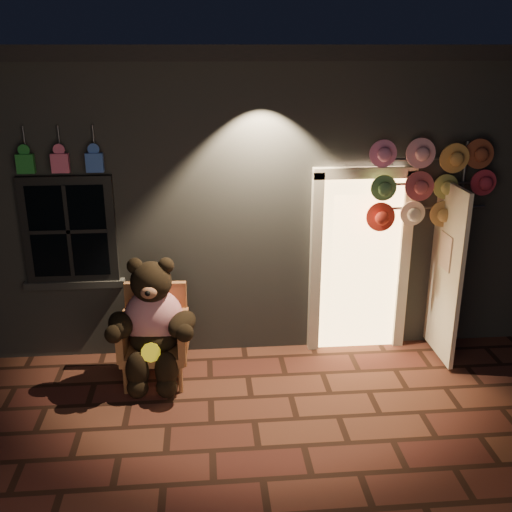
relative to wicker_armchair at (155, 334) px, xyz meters
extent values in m
plane|color=brown|center=(1.00, -0.95, -0.51)|extent=(60.00, 60.00, 0.00)
cube|color=slate|center=(1.00, 3.05, 1.14)|extent=(7.00, 5.00, 3.30)
cube|color=black|center=(1.00, 3.05, 2.87)|extent=(7.30, 5.30, 0.16)
cube|color=black|center=(-0.90, 0.51, 1.04)|extent=(1.00, 0.10, 1.20)
cube|color=black|center=(-0.90, 0.48, 1.04)|extent=(0.82, 0.06, 1.02)
cube|color=slate|center=(-0.90, 0.51, 0.41)|extent=(1.10, 0.14, 0.08)
cube|color=#FFC572|center=(2.35, 0.53, 0.54)|extent=(0.92, 0.10, 2.10)
cube|color=beige|center=(1.83, 0.49, 0.54)|extent=(0.12, 0.12, 2.20)
cube|color=beige|center=(2.87, 0.49, 0.54)|extent=(0.12, 0.12, 2.20)
cube|color=beige|center=(2.35, 0.49, 1.62)|extent=(1.16, 0.12, 0.12)
cube|color=beige|center=(3.25, 0.15, 0.54)|extent=(0.05, 0.80, 2.00)
cube|color=#23822F|center=(-1.25, 0.43, 1.79)|extent=(0.18, 0.07, 0.20)
cylinder|color=#59595E|center=(-1.25, 0.49, 2.04)|extent=(0.02, 0.02, 0.25)
cube|color=#DF5C80|center=(-0.90, 0.43, 1.79)|extent=(0.18, 0.07, 0.20)
cylinder|color=#59595E|center=(-0.90, 0.49, 2.04)|extent=(0.02, 0.02, 0.25)
cube|color=blue|center=(-0.55, 0.43, 1.79)|extent=(0.18, 0.07, 0.20)
cylinder|color=#59595E|center=(-0.55, 0.49, 2.04)|extent=(0.02, 0.02, 0.25)
cube|color=#A76E40|center=(0.00, -0.08, -0.16)|extent=(0.70, 0.66, 0.10)
cube|color=#A76E40|center=(0.01, 0.20, 0.18)|extent=(0.67, 0.11, 0.67)
cube|color=#A76E40|center=(-0.32, -0.09, 0.03)|extent=(0.11, 0.58, 0.38)
cube|color=#A76E40|center=(0.31, -0.12, 0.03)|extent=(0.11, 0.58, 0.38)
cylinder|color=#A76E40|center=(-0.31, -0.34, -0.36)|extent=(0.05, 0.05, 0.31)
cylinder|color=#A76E40|center=(0.27, -0.37, -0.36)|extent=(0.05, 0.05, 0.31)
cylinder|color=#A76E40|center=(-0.28, 0.20, -0.36)|extent=(0.05, 0.05, 0.31)
cylinder|color=#A76E40|center=(0.30, 0.17, -0.36)|extent=(0.05, 0.05, 0.31)
ellipsoid|color=red|center=(0.00, -0.04, 0.20)|extent=(0.66, 0.54, 0.67)
ellipsoid|color=black|center=(0.00, -0.11, 0.00)|extent=(0.55, 0.47, 0.31)
sphere|color=black|center=(0.00, -0.08, 0.64)|extent=(0.45, 0.45, 0.43)
sphere|color=black|center=(-0.16, -0.05, 0.80)|extent=(0.17, 0.17, 0.17)
sphere|color=black|center=(0.16, -0.07, 0.80)|extent=(0.17, 0.17, 0.17)
ellipsoid|color=#9B6346|center=(-0.01, -0.28, 0.60)|extent=(0.17, 0.13, 0.13)
ellipsoid|color=black|center=(-0.33, -0.23, 0.23)|extent=(0.36, 0.49, 0.24)
ellipsoid|color=black|center=(0.31, -0.26, 0.23)|extent=(0.39, 0.50, 0.24)
ellipsoid|color=black|center=(-0.17, -0.38, -0.22)|extent=(0.24, 0.24, 0.41)
ellipsoid|color=black|center=(0.13, -0.40, -0.22)|extent=(0.24, 0.24, 0.41)
sphere|color=black|center=(-0.17, -0.44, -0.39)|extent=(0.22, 0.22, 0.22)
sphere|color=black|center=(0.13, -0.46, -0.39)|extent=(0.22, 0.22, 0.22)
cylinder|color=yellow|center=(-0.02, -0.39, -0.02)|extent=(0.21, 0.10, 0.20)
cylinder|color=#59595E|center=(3.45, 0.43, 0.72)|extent=(0.04, 0.04, 2.47)
cylinder|color=#59595E|center=(3.17, 0.41, 1.77)|extent=(1.10, 0.03, 0.03)
cylinder|color=#59595E|center=(3.17, 0.41, 1.50)|extent=(1.10, 0.03, 0.03)
cylinder|color=#59595E|center=(3.17, 0.41, 1.22)|extent=(1.10, 0.03, 0.03)
cylinder|color=pink|center=(2.50, 0.35, 1.82)|extent=(0.31, 0.11, 0.31)
cylinder|color=#FFA5B5|center=(2.86, 0.32, 1.82)|extent=(0.31, 0.11, 0.31)
cylinder|color=#EAA54F|center=(3.23, 0.29, 1.82)|extent=(0.31, 0.11, 0.31)
cylinder|color=#9D472C|center=(3.59, 0.35, 1.82)|extent=(0.31, 0.11, 0.31)
cylinder|color=#639E5C|center=(2.50, 0.32, 1.50)|extent=(0.31, 0.11, 0.31)
cylinder|color=#C6505B|center=(2.86, 0.29, 1.50)|extent=(0.31, 0.11, 0.31)
cylinder|color=tan|center=(3.23, 0.35, 1.50)|extent=(0.31, 0.11, 0.31)
cylinder|color=#CA3148|center=(3.59, 0.32, 1.50)|extent=(0.31, 0.11, 0.31)
cylinder|color=#FF3D29|center=(2.50, 0.29, 1.18)|extent=(0.31, 0.11, 0.31)
cylinder|color=white|center=(2.86, 0.35, 1.18)|extent=(0.31, 0.11, 0.31)
cylinder|color=tan|center=(3.23, 0.32, 1.18)|extent=(0.31, 0.11, 0.31)
camera|label=1|loc=(0.57, -5.89, 2.95)|focal=42.00mm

